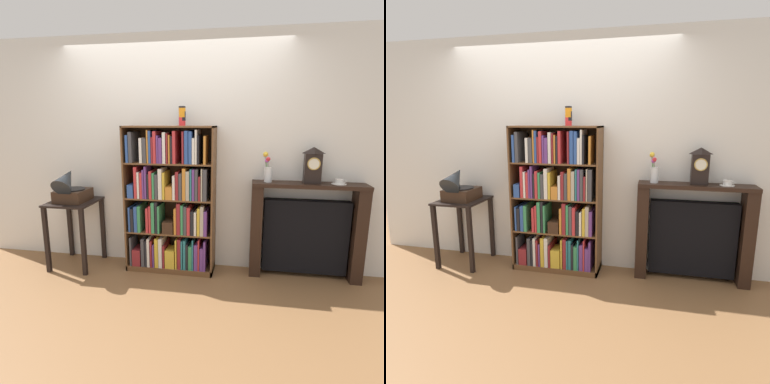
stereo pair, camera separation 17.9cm
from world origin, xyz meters
The scene contains 10 objects.
ground_plane centered at (0.00, 0.00, -0.01)m, with size 8.29×6.40×0.02m, color brown.
wall_back centered at (0.17, 0.34, 1.30)m, with size 5.29×0.08×2.60m, color silver.
bookshelf centered at (0.01, 0.12, 0.75)m, with size 0.98×0.35×1.62m.
cup_stack centered at (0.13, 0.18, 1.72)m, with size 0.08×0.08×0.20m.
side_table_left centered at (-1.12, 0.03, 0.58)m, with size 0.50×0.55×0.78m.
gramophone centered at (-1.12, -0.02, 0.94)m, with size 0.32×0.47×0.44m.
fireplace_mantel centered at (1.47, 0.20, 0.51)m, with size 1.16×0.26×1.04m.
mantel_clock centered at (1.49, 0.17, 1.23)m, with size 0.17×0.12×0.37m.
flower_vase centered at (1.04, 0.18, 1.17)m, with size 0.10×0.12×0.31m.
teacup_with_saucer centered at (1.76, 0.18, 1.06)m, with size 0.14×0.14×0.05m.
Camera 2 is at (1.04, -3.25, 1.66)m, focal length 30.44 mm.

